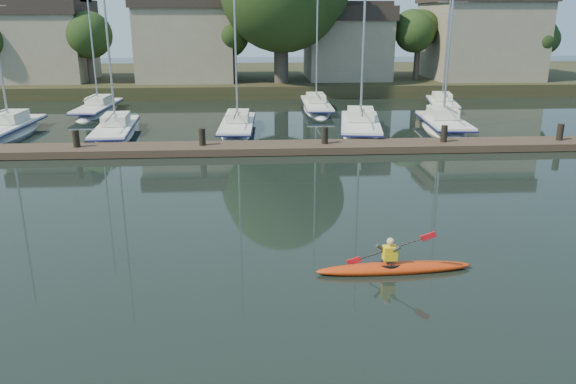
{
  "coord_description": "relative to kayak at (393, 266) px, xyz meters",
  "views": [
    {
      "loc": [
        -0.61,
        -13.0,
        6.42
      ],
      "look_at": [
        0.49,
        3.53,
        1.2
      ],
      "focal_mm": 35.0,
      "sensor_mm": 36.0,
      "label": 1
    }
  ],
  "objects": [
    {
      "name": "sailboat_0",
      "position": [
        -17.35,
        18.97,
        -0.36
      ],
      "size": [
        2.4,
        7.71,
        12.12
      ],
      "rotation": [
        0.0,
        0.0,
        -0.03
      ],
      "color": "silver",
      "rests_on": "ground"
    },
    {
      "name": "sailboat_1",
      "position": [
        -11.21,
        18.2,
        -0.34
      ],
      "size": [
        2.57,
        8.19,
        13.19
      ],
      "rotation": [
        0.0,
        0.0,
        0.07
      ],
      "color": "silver",
      "rests_on": "ground"
    },
    {
      "name": "sailboat_4",
      "position": [
        7.6,
        18.6,
        -0.36
      ],
      "size": [
        2.77,
        7.48,
        12.47
      ],
      "rotation": [
        0.0,
        0.0,
        -0.08
      ],
      "color": "silver",
      "rests_on": "ground"
    },
    {
      "name": "sailboat_6",
      "position": [
        1.0,
        26.43,
        -0.33
      ],
      "size": [
        2.09,
        8.89,
        14.07
      ],
      "rotation": [
        0.0,
        0.0,
        -0.03
      ],
      "color": "silver",
      "rests_on": "ground"
    },
    {
      "name": "sailboat_7",
      "position": [
        10.17,
        26.56,
        -0.33
      ],
      "size": [
        3.22,
        7.27,
        11.35
      ],
      "rotation": [
        0.0,
        0.0,
        -0.2
      ],
      "color": "silver",
      "rests_on": "ground"
    },
    {
      "name": "kayak",
      "position": [
        0.0,
        0.0,
        0.0
      ],
      "size": [
        4.19,
        0.8,
        1.33
      ],
      "rotation": [
        0.0,
        0.0,
        0.04
      ],
      "color": "#C54B0F",
      "rests_on": "ground"
    },
    {
      "name": "shore",
      "position": [
        -1.42,
        40.08,
        3.07
      ],
      "size": [
        90.0,
        25.25,
        12.75
      ],
      "color": "#252E17",
      "rests_on": "ground"
    },
    {
      "name": "dock",
      "position": [
        -3.04,
        13.79,
        0.04
      ],
      "size": [
        34.0,
        2.0,
        1.8
      ],
      "color": "#453627",
      "rests_on": "ground"
    },
    {
      "name": "ground",
      "position": [
        -3.04,
        -0.21,
        -0.16
      ],
      "size": [
        160.0,
        160.0,
        0.0
      ],
      "primitive_type": "plane",
      "color": "black",
      "rests_on": "ground"
    },
    {
      "name": "sailboat_5",
      "position": [
        -14.21,
        26.19,
        -0.33
      ],
      "size": [
        2.26,
        8.21,
        13.47
      ],
      "rotation": [
        0.0,
        0.0,
        -0.05
      ],
      "color": "silver",
      "rests_on": "ground"
    },
    {
      "name": "sailboat_3",
      "position": [
        2.6,
        18.28,
        -0.37
      ],
      "size": [
        3.59,
        8.78,
        13.76
      ],
      "rotation": [
        0.0,
        0.0,
        -0.16
      ],
      "color": "silver",
      "rests_on": "ground"
    },
    {
      "name": "sailboat_2",
      "position": [
        -4.45,
        18.98,
        -0.33
      ],
      "size": [
        2.23,
        8.19,
        13.45
      ],
      "rotation": [
        0.0,
        0.0,
        -0.04
      ],
      "color": "silver",
      "rests_on": "ground"
    }
  ]
}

